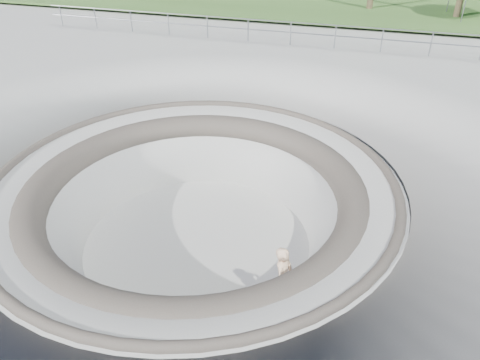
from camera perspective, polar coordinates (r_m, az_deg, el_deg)
The scene contains 6 objects.
ground at distance 11.76m, azimuth -5.64°, elevation -0.15°, with size 180.00×180.00×0.00m, color #A1A19C.
skate_bowl at distance 12.83m, azimuth -5.21°, elevation -7.09°, with size 14.00×14.00×4.10m.
distant_hills at distance 67.65m, azimuth 17.20°, elevation 19.37°, with size 103.20×45.00×28.60m.
safety_railing at distance 22.23m, azimuth 6.19°, elevation 17.38°, with size 25.00×0.06×1.03m.
skateboard at distance 11.06m, azimuth 5.07°, elevation -14.95°, with size 0.86×0.48×0.09m.
skater at distance 10.47m, azimuth 5.29°, elevation -11.83°, with size 0.59×0.39×1.63m, color beige.
Camera 1 is at (3.95, -9.17, 6.22)m, focal length 35.00 mm.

